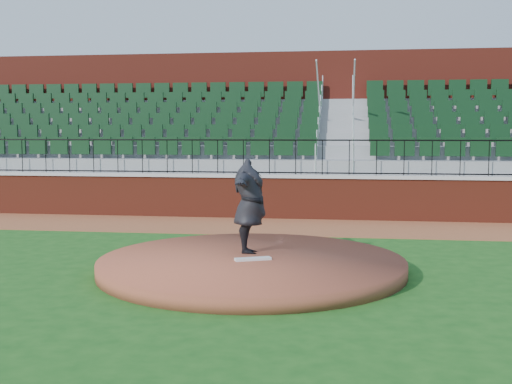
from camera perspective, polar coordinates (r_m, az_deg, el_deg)
ground at (r=11.81m, az=-1.03°, el=-6.98°), size 90.00×90.00×0.00m
warning_track at (r=17.07m, az=1.85°, el=-3.09°), size 34.00×3.20×0.01m
field_wall at (r=18.58m, az=2.39°, el=-0.55°), size 34.00×0.35×1.20m
wall_cap at (r=18.52m, az=2.40°, el=1.45°), size 34.00×0.45×0.10m
wall_railing at (r=18.49m, az=2.40°, el=3.15°), size 34.00×0.05×1.00m
seating_stands at (r=21.19m, az=3.14°, el=4.80°), size 34.00×5.10×4.60m
concourse_wall at (r=23.98m, az=3.73°, el=5.95°), size 34.00×0.50×5.50m
pitchers_mound at (r=11.61m, az=-0.39°, el=-6.56°), size 5.57×5.57×0.25m
pitching_rubber at (r=11.39m, az=-0.28°, el=-6.05°), size 0.67×0.41×0.04m
pitcher at (r=11.92m, az=-0.58°, el=-1.27°), size 0.74×2.24×1.79m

